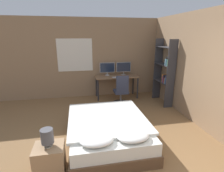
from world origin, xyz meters
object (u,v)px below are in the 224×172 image
(nightstand, at_px, (50,160))
(bedside_lamp, at_px, (47,136))
(keyboard, at_px, (118,77))
(bookshelf, at_px, (165,70))
(office_chair, at_px, (121,93))
(desk, at_px, (117,79))
(monitor_right, at_px, (124,67))
(computer_mouse, at_px, (126,77))
(bed, at_px, (108,130))
(monitor_left, at_px, (107,68))

(nightstand, relative_size, bedside_lamp, 1.65)
(keyboard, height_order, bookshelf, bookshelf)
(bedside_lamp, relative_size, office_chair, 0.31)
(keyboard, xyz_separation_m, bookshelf, (1.35, -0.65, 0.30))
(desk, height_order, keyboard, keyboard)
(monitor_right, bearing_deg, computer_mouse, -92.48)
(bed, distance_m, desk, 2.73)
(keyboard, distance_m, office_chair, 0.63)
(bedside_lamp, relative_size, monitor_left, 0.56)
(computer_mouse, bearing_deg, monitor_right, 87.52)
(desk, bearing_deg, bedside_lamp, -119.07)
(bedside_lamp, height_order, computer_mouse, computer_mouse)
(desk, bearing_deg, bookshelf, -32.04)
(nightstand, distance_m, office_chair, 3.17)
(computer_mouse, distance_m, office_chair, 0.69)
(bedside_lamp, height_order, office_chair, office_chair)
(bed, height_order, keyboard, keyboard)
(monitor_left, xyz_separation_m, office_chair, (0.29, -0.87, -0.66))
(keyboard, height_order, office_chair, office_chair)
(bookshelf, bearing_deg, nightstand, -142.64)
(monitor_right, height_order, office_chair, monitor_right)
(desk, height_order, computer_mouse, computer_mouse)
(nightstand, bearing_deg, bookshelf, 37.36)
(keyboard, height_order, computer_mouse, computer_mouse)
(bedside_lamp, bearing_deg, bookshelf, 37.36)
(monitor_right, height_order, computer_mouse, monitor_right)
(nightstand, bearing_deg, keyboard, 59.39)
(computer_mouse, bearing_deg, monitor_left, 145.41)
(office_chair, bearing_deg, bed, -111.56)
(bedside_lamp, xyz_separation_m, monitor_left, (1.52, 3.46, 0.37))
(bedside_lamp, distance_m, keyboard, 3.56)
(desk, xyz_separation_m, computer_mouse, (0.28, -0.20, 0.12))
(bedside_lamp, bearing_deg, computer_mouse, 55.70)
(bedside_lamp, height_order, desk, bedside_lamp)
(monitor_right, distance_m, computer_mouse, 0.46)
(bed, bearing_deg, bedside_lamp, -147.56)
(monitor_left, height_order, computer_mouse, monitor_left)
(monitor_right, relative_size, bookshelf, 0.26)
(bed, height_order, monitor_right, monitor_right)
(desk, distance_m, monitor_left, 0.50)
(bookshelf, bearing_deg, bed, -140.40)
(bedside_lamp, distance_m, desk, 3.73)
(keyboard, bearing_deg, nightstand, -120.61)
(desk, relative_size, monitor_right, 2.80)
(monitor_left, relative_size, bookshelf, 0.26)
(nightstand, bearing_deg, desk, 60.93)
(monitor_left, xyz_separation_m, computer_mouse, (0.57, -0.39, -0.24))
(bed, relative_size, bedside_lamp, 6.55)
(monitor_right, relative_size, keyboard, 1.40)
(bed, distance_m, bedside_lamp, 1.31)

